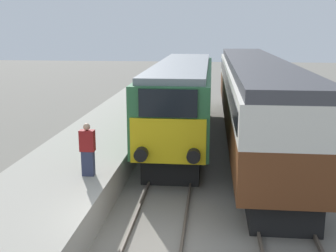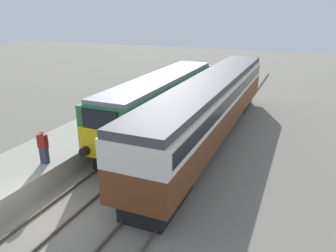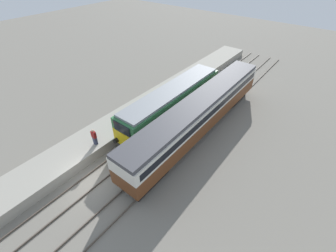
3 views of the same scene
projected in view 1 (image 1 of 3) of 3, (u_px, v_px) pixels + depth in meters
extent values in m
plane|color=slate|center=(152.00, 252.00, 10.30)|extent=(120.00, 120.00, 0.00)
cube|color=#9E998C|center=(102.00, 142.00, 18.26)|extent=(3.50, 50.00, 0.99)
cube|color=#4C4238|center=(151.00, 178.00, 15.20)|extent=(0.07, 60.00, 0.14)
cube|color=#4C4238|center=(191.00, 179.00, 15.05)|extent=(0.07, 60.00, 0.14)
cube|color=#4C4238|center=(247.00, 181.00, 14.86)|extent=(0.07, 60.00, 0.14)
cube|color=#4C4238|center=(288.00, 183.00, 14.72)|extent=(0.07, 60.00, 0.14)
cube|color=black|center=(175.00, 155.00, 16.41)|extent=(2.03, 4.00, 1.00)
cube|color=black|center=(188.00, 111.00, 25.06)|extent=(2.03, 4.00, 1.00)
cube|color=#2D6B3D|center=(183.00, 93.00, 20.33)|extent=(2.70, 13.93, 2.51)
cube|color=yellow|center=(168.00, 141.00, 13.66)|extent=(2.48, 0.10, 1.51)
cube|color=black|center=(168.00, 103.00, 13.38)|extent=(1.89, 0.10, 0.90)
cube|color=gray|center=(183.00, 65.00, 20.02)|extent=(2.38, 13.38, 0.24)
cylinder|color=black|center=(141.00, 154.00, 13.63)|extent=(0.44, 0.35, 0.44)
cylinder|color=black|center=(194.00, 156.00, 13.46)|extent=(0.44, 0.35, 0.44)
cube|color=black|center=(277.00, 195.00, 12.61)|extent=(1.89, 3.60, 0.95)
cube|color=black|center=(241.00, 103.00, 28.04)|extent=(1.89, 3.60, 0.95)
cube|color=brown|center=(254.00, 107.00, 20.05)|extent=(2.70, 20.33, 1.47)
cube|color=silver|center=(255.00, 79.00, 19.75)|extent=(2.71, 20.33, 1.16)
cube|color=black|center=(255.00, 79.00, 19.75)|extent=(2.75, 19.51, 0.64)
cube|color=#424247|center=(256.00, 63.00, 19.58)|extent=(2.48, 20.33, 0.36)
cube|color=#2D334C|center=(88.00, 163.00, 12.67)|extent=(0.36, 0.24, 0.77)
cube|color=maroon|center=(87.00, 141.00, 12.51)|extent=(0.44, 0.26, 0.64)
sphere|color=tan|center=(87.00, 127.00, 12.42)|extent=(0.21, 0.21, 0.21)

